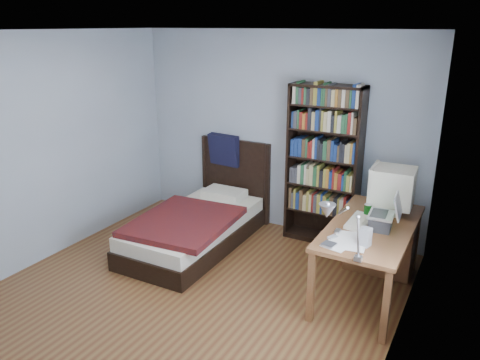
{
  "coord_description": "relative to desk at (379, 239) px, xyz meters",
  "views": [
    {
      "loc": [
        2.37,
        -3.18,
        2.55
      ],
      "look_at": [
        0.14,
        0.87,
        1.0
      ],
      "focal_mm": 35.0,
      "sensor_mm": 36.0,
      "label": 1
    }
  ],
  "objects": [
    {
      "name": "bookshelf",
      "position": [
        -0.82,
        0.52,
        0.55
      ],
      "size": [
        0.86,
        0.3,
        1.91
      ],
      "color": "black",
      "rests_on": "floor"
    },
    {
      "name": "phone_silver",
      "position": [
        -0.24,
        -0.72,
        0.33
      ],
      "size": [
        0.05,
        0.1,
        0.02
      ],
      "primitive_type": "cube",
      "rotation": [
        0.0,
        0.0,
        0.07
      ],
      "color": "#B4B5B9",
      "rests_on": "desk"
    },
    {
      "name": "laptop",
      "position": [
        0.1,
        -0.46,
        0.42
      ],
      "size": [
        0.31,
        0.31,
        0.36
      ],
      "color": "#2D2D30",
      "rests_on": "desk"
    },
    {
      "name": "mouse",
      "position": [
        -0.01,
        -0.19,
        0.33
      ],
      "size": [
        0.06,
        0.11,
        0.04
      ],
      "primitive_type": "ellipsoid",
      "color": "silver",
      "rests_on": "desk"
    },
    {
      "name": "desk",
      "position": [
        0.0,
        0.0,
        0.0
      ],
      "size": [
        0.75,
        1.52,
        0.73
      ],
      "color": "brown",
      "rests_on": "floor"
    },
    {
      "name": "crt_monitor",
      "position": [
        0.07,
        -0.01,
        0.59
      ],
      "size": [
        0.44,
        0.4,
        0.48
      ],
      "color": "beige",
      "rests_on": "desk"
    },
    {
      "name": "soda_can",
      "position": [
        -0.09,
        -0.24,
        0.38
      ],
      "size": [
        0.07,
        0.07,
        0.13
      ],
      "primitive_type": "cylinder",
      "color": "#07390E",
      "rests_on": "desk"
    },
    {
      "name": "desk_lamp",
      "position": [
        -0.05,
        -1.55,
        0.82
      ],
      "size": [
        0.24,
        0.53,
        0.62
      ],
      "color": "#99999E",
      "rests_on": "desk"
    },
    {
      "name": "keyboard",
      "position": [
        -0.12,
        -0.42,
        0.33
      ],
      "size": [
        0.18,
        0.44,
        0.04
      ],
      "primitive_type": "cube",
      "rotation": [
        0.0,
        0.07,
        -0.02
      ],
      "color": "beige",
      "rests_on": "desk"
    },
    {
      "name": "bed",
      "position": [
        -2.09,
        -0.28,
        -0.16
      ],
      "size": [
        1.12,
        2.05,
        1.16
      ],
      "color": "black",
      "rests_on": "floor"
    },
    {
      "name": "speaker",
      "position": [
        0.05,
        -0.88,
        0.4
      ],
      "size": [
        0.1,
        0.1,
        0.17
      ],
      "primitive_type": "cube",
      "rotation": [
        0.0,
        0.0,
        -0.23
      ],
      "color": "gray",
      "rests_on": "desk"
    },
    {
      "name": "phone_grey",
      "position": [
        -0.24,
        -0.87,
        0.33
      ],
      "size": [
        0.08,
        0.1,
        0.02
      ],
      "primitive_type": "cube",
      "rotation": [
        0.0,
        0.0,
        -0.41
      ],
      "color": "gray",
      "rests_on": "desk"
    },
    {
      "name": "room",
      "position": [
        -1.48,
        -1.42,
        0.84
      ],
      "size": [
        4.2,
        4.24,
        2.5
      ],
      "color": "brown",
      "rests_on": "ground"
    },
    {
      "name": "external_drive",
      "position": [
        -0.22,
        -1.04,
        0.33
      ],
      "size": [
        0.12,
        0.12,
        0.02
      ],
      "primitive_type": "cube",
      "rotation": [
        0.0,
        0.0,
        -0.18
      ],
      "color": "gray",
      "rests_on": "desk"
    }
  ]
}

